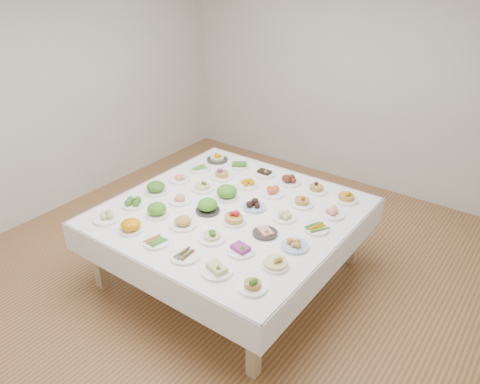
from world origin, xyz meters
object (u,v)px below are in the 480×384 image
Objects in this scene: dish_18 at (180,178)px; dish_35 at (346,196)px; display_table at (231,216)px; dish_0 at (106,216)px.

dish_35 reaches higher than dish_18.
display_table is 10.21× the size of dish_18.
display_table is at bearing 45.23° from dish_0.
dish_0 reaches higher than display_table.
dish_35 is (0.81, 0.82, 0.12)m from display_table.
dish_18 is 0.94× the size of dish_35.
display_table is 1.15m from dish_0.
dish_35 is at bearing 21.95° from dish_18.
dish_18 reaches higher than display_table.
dish_0 is 1.07× the size of dish_35.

